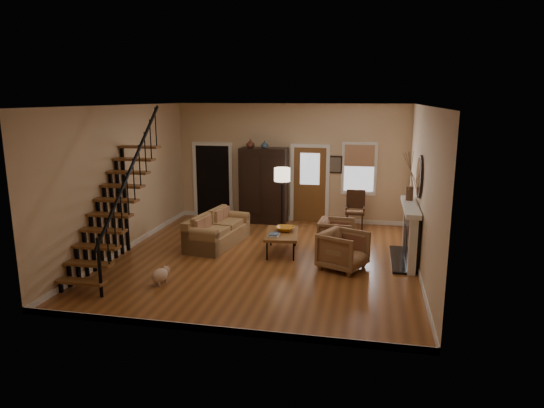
% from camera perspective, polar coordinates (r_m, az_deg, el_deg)
% --- Properties ---
extents(room, '(7.00, 7.33, 3.30)m').
position_cam_1_polar(room, '(12.08, -1.09, 3.12)').
color(room, brown).
rests_on(room, ground).
extents(staircase, '(0.94, 2.80, 3.20)m').
position_cam_1_polar(staircase, '(10.08, -18.29, 1.17)').
color(staircase, brown).
rests_on(staircase, ground).
extents(fireplace, '(0.33, 1.95, 2.30)m').
position_cam_1_polar(fireplace, '(10.75, 16.14, -2.73)').
color(fireplace, black).
rests_on(fireplace, ground).
extents(armoire, '(1.30, 0.60, 2.10)m').
position_cam_1_polar(armoire, '(13.55, -0.97, 2.19)').
color(armoire, black).
rests_on(armoire, ground).
extents(vase_a, '(0.24, 0.24, 0.25)m').
position_cam_1_polar(vase_a, '(13.37, -2.56, 7.13)').
color(vase_a, '#4C2619').
rests_on(vase_a, armoire).
extents(vase_b, '(0.20, 0.20, 0.21)m').
position_cam_1_polar(vase_b, '(13.28, -0.87, 7.02)').
color(vase_b, '#334C60').
rests_on(vase_b, armoire).
extents(sofa, '(1.13, 2.06, 0.73)m').
position_cam_1_polar(sofa, '(11.64, -6.39, -3.06)').
color(sofa, '#9B7446').
rests_on(sofa, ground).
extents(coffee_table, '(0.87, 1.32, 0.47)m').
position_cam_1_polar(coffee_table, '(11.02, 1.15, -4.57)').
color(coffee_table, brown).
rests_on(coffee_table, ground).
extents(bowl, '(0.42, 0.42, 0.10)m').
position_cam_1_polar(bowl, '(11.07, 1.55, -2.93)').
color(bowl, '#C37716').
rests_on(bowl, coffee_table).
extents(books, '(0.23, 0.31, 0.06)m').
position_cam_1_polar(books, '(10.68, 0.23, -3.63)').
color(books, beige).
rests_on(books, coffee_table).
extents(armchair_left, '(1.13, 1.12, 0.79)m').
position_cam_1_polar(armchair_left, '(10.08, 8.38, -5.41)').
color(armchair_left, brown).
rests_on(armchair_left, ground).
extents(armchair_right, '(0.84, 0.82, 0.72)m').
position_cam_1_polar(armchair_right, '(11.29, 7.58, -3.60)').
color(armchair_right, brown).
rests_on(armchair_right, ground).
extents(floor_lamp, '(0.44, 0.44, 1.75)m').
position_cam_1_polar(floor_lamp, '(12.20, 1.18, 0.20)').
color(floor_lamp, black).
rests_on(floor_lamp, ground).
extents(side_chair, '(0.54, 0.54, 1.02)m').
position_cam_1_polar(side_chair, '(13.15, 9.75, -0.70)').
color(side_chair, '#381F11').
rests_on(side_chair, ground).
extents(dog, '(0.34, 0.48, 0.31)m').
position_cam_1_polar(dog, '(9.49, -13.06, -8.29)').
color(dog, beige).
rests_on(dog, ground).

